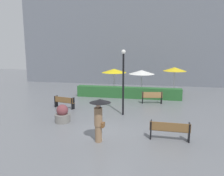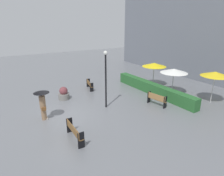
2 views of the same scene
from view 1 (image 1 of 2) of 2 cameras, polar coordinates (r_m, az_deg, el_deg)
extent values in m
plane|color=slate|center=(11.60, -1.37, -11.59)|extent=(60.00, 60.00, 0.00)
cube|color=#9E7242|center=(17.79, 10.18, -2.40)|extent=(1.61, 0.50, 0.04)
cube|color=#9E7242|center=(17.60, 10.27, -1.74)|extent=(1.58, 0.31, 0.44)
cube|color=black|center=(17.67, 7.82, -2.42)|extent=(0.12, 0.34, 0.92)
cube|color=black|center=(17.89, 12.53, -2.42)|extent=(0.12, 0.34, 0.92)
cube|color=brown|center=(16.54, -12.04, -3.57)|extent=(1.62, 0.61, 0.04)
cube|color=brown|center=(16.39, -12.36, -2.95)|extent=(1.58, 0.42, 0.39)
cube|color=black|center=(16.98, -14.10, -3.33)|extent=(0.14, 0.34, 0.83)
cube|color=black|center=(16.10, -9.95, -3.91)|extent=(0.14, 0.34, 0.83)
cube|color=brown|center=(11.05, 14.54, -10.47)|extent=(1.87, 0.30, 0.04)
cube|color=brown|center=(10.84, 14.61, -9.62)|extent=(1.87, 0.09, 0.41)
cube|color=black|center=(11.04, 9.93, -10.41)|extent=(0.07, 0.34, 0.89)
cube|color=black|center=(11.11, 19.12, -10.72)|extent=(0.07, 0.34, 0.89)
cylinder|color=#8C6B4C|center=(10.56, -3.48, -11.57)|extent=(0.32, 0.32, 0.78)
cube|color=#B2A599|center=(10.75, -3.34, -13.20)|extent=(0.30, 0.35, 0.08)
cylinder|color=#8C6B4C|center=(10.28, -3.53, -7.34)|extent=(0.38, 0.38, 0.85)
sphere|color=tan|center=(10.14, -3.57, -4.49)|extent=(0.21, 0.21, 0.21)
cube|color=brown|center=(10.35, -2.32, -9.41)|extent=(0.13, 0.29, 0.22)
cylinder|color=black|center=(10.16, -3.03, -5.76)|extent=(0.02, 0.02, 0.90)
cone|color=black|center=(10.05, -3.05, -3.29)|extent=(0.97, 0.97, 0.16)
cylinder|color=slate|center=(13.52, -12.52, -7.54)|extent=(0.90, 0.90, 0.48)
sphere|color=brown|center=(13.38, -12.60, -5.56)|extent=(0.67, 0.67, 0.67)
cylinder|color=black|center=(14.23, 2.89, 0.78)|extent=(0.12, 0.12, 3.95)
sphere|color=white|center=(14.04, 2.97, 9.24)|extent=(0.28, 0.28, 0.28)
cylinder|color=silver|center=(21.04, 0.54, 1.47)|extent=(0.06, 0.06, 2.20)
cone|color=yellow|center=(20.90, 0.54, 4.45)|extent=(2.32, 2.32, 0.35)
cylinder|color=silver|center=(20.54, 7.53, 1.09)|extent=(0.06, 0.06, 2.14)
cone|color=white|center=(20.40, 7.60, 4.06)|extent=(2.32, 2.32, 0.35)
cylinder|color=silver|center=(21.64, 15.60, 1.56)|extent=(0.06, 0.06, 2.36)
cone|color=yellow|center=(21.50, 15.75, 4.66)|extent=(2.13, 2.13, 0.35)
cube|color=#28602D|center=(19.43, 4.11, -1.16)|extent=(9.05, 0.70, 0.95)
cube|color=slate|center=(26.62, 6.28, 12.40)|extent=(28.00, 1.20, 10.66)
camera|label=2|loc=(11.90, 65.07, 12.44)|focal=30.52mm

